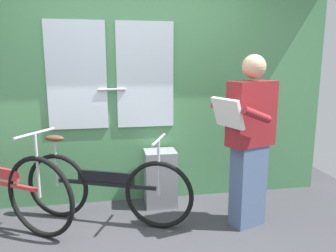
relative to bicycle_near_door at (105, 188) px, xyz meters
name	(u,v)px	position (x,y,z in m)	size (l,w,h in m)	color
train_door_wall	(130,87)	(0.29, 0.51, 0.92)	(4.41, 0.28, 2.44)	#4C8C56
bicycle_near_door	(105,188)	(0.00, 0.00, 0.00)	(1.57, 0.75, 0.86)	black
passenger_reading_newspaper	(249,139)	(1.31, -0.28, 0.49)	(0.61, 0.54, 1.59)	slate
trash_bin_by_wall	(160,178)	(0.58, 0.30, -0.05)	(0.33, 0.28, 0.60)	gray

